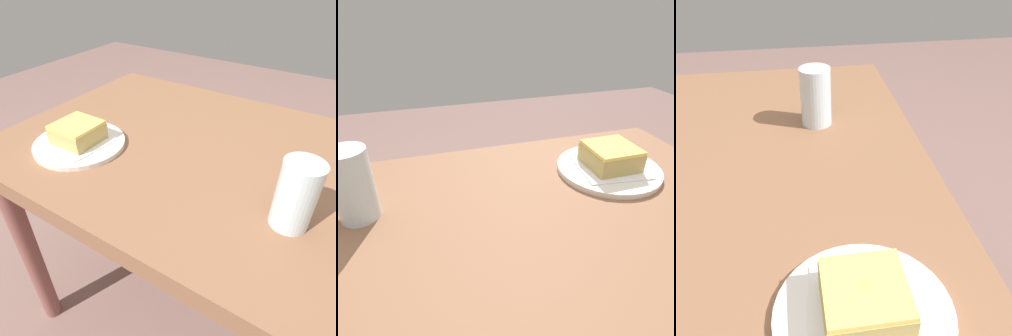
# 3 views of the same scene
# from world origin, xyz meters

# --- Properties ---
(table) EXTENTS (1.09, 0.70, 0.72)m
(table) POSITION_xyz_m (0.00, 0.00, 0.62)
(table) COLOR brown
(table) RESTS_ON ground_plane
(plate_glazed_square) EXTENTS (0.22, 0.22, 0.01)m
(plate_glazed_square) POSITION_xyz_m (0.31, 0.15, 0.73)
(plate_glazed_square) COLOR white
(plate_glazed_square) RESTS_ON table
(napkin_glazed_square) EXTENTS (0.15, 0.15, 0.00)m
(napkin_glazed_square) POSITION_xyz_m (0.31, 0.15, 0.73)
(napkin_glazed_square) COLOR white
(napkin_glazed_square) RESTS_ON plate_glazed_square
(donut_glazed_square) EXTENTS (0.10, 0.10, 0.05)m
(donut_glazed_square) POSITION_xyz_m (0.31, 0.15, 0.76)
(donut_glazed_square) COLOR tan
(donut_glazed_square) RESTS_ON napkin_glazed_square
(water_glass) EXTENTS (0.07, 0.07, 0.13)m
(water_glass) POSITION_xyz_m (-0.20, 0.14, 0.79)
(water_glass) COLOR silver
(water_glass) RESTS_ON table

